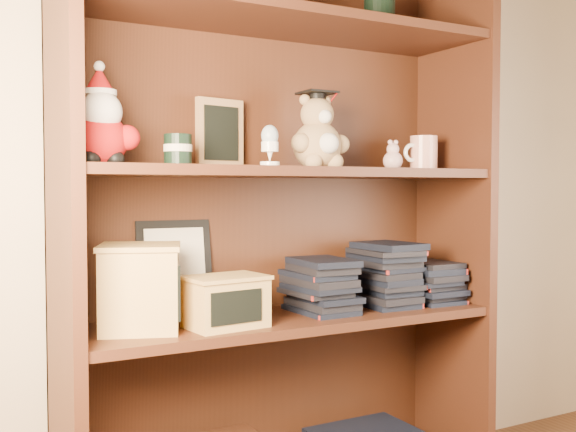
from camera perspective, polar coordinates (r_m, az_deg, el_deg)
name	(u,v)px	position (r m, az deg, el deg)	size (l,w,h in m)	color
bookcase	(278,230)	(1.86, -0.81, -1.21)	(1.20, 0.35, 1.60)	#412012
shelf_lower	(288,320)	(1.85, 0.00, -8.78)	(1.14, 0.33, 0.02)	#412012
shelf_upper	(288,172)	(1.82, 0.00, 3.71)	(1.14, 0.33, 0.02)	#412012
santa_plush	(101,126)	(1.64, -15.58, 7.38)	(0.18, 0.13, 0.25)	#A50F0F
teachers_tin	(178,150)	(1.69, -9.31, 5.56)	(0.07, 0.07, 0.08)	black
chalkboard_plaque	(220,135)	(1.86, -5.79, 6.86)	(0.15, 0.09, 0.19)	#9E7547
egg_cup	(270,144)	(1.71, -1.55, 6.10)	(0.05, 0.05, 0.10)	white
grad_teddy_bear	(318,138)	(1.86, 2.58, 6.59)	(0.18, 0.15, 0.22)	#A38256
pink_figurine	(393,158)	(2.01, 8.87, 4.88)	(0.06, 0.06, 0.09)	#D0A3A1
teacher_mug	(423,153)	(2.08, 11.36, 5.25)	(0.12, 0.08, 0.10)	silver
certificate_frame	(175,268)	(1.84, -9.56, -4.38)	(0.21, 0.05, 0.26)	black
treats_box	(140,287)	(1.68, -12.40, -5.88)	(0.25, 0.25, 0.21)	tan
pencils_box	(226,301)	(1.69, -5.29, -7.18)	(0.21, 0.16, 0.13)	tan
book_stack_left	(320,286)	(1.89, 2.71, -5.96)	(0.14, 0.20, 0.14)	black
book_stack_mid	(385,276)	(2.01, 8.19, -5.01)	(0.14, 0.20, 0.18)	black
book_stack_right	(425,280)	(2.11, 11.54, -5.35)	(0.14, 0.20, 0.13)	black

